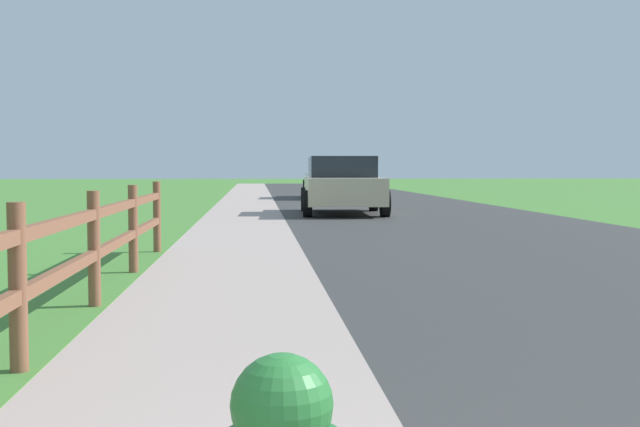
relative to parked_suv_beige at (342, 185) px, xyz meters
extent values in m
plane|color=#478135|center=(-1.61, 4.31, -0.76)|extent=(120.00, 120.00, 0.00)
cube|color=#383838|center=(1.89, 6.31, -0.76)|extent=(7.00, 66.00, 0.01)
cube|color=#AD9A91|center=(-4.61, 6.31, -0.76)|extent=(6.00, 66.00, 0.01)
cube|color=#478135|center=(-6.11, 6.31, -0.76)|extent=(5.00, 66.00, 0.00)
sphere|color=#287233|center=(-2.25, -19.31, -0.10)|extent=(0.25, 0.25, 0.25)
cube|color=#22612B|center=(-2.25, -19.31, -0.02)|extent=(0.04, 0.04, 0.04)
cylinder|color=brown|center=(-3.73, -16.32, -0.25)|extent=(0.11, 0.11, 1.03)
cylinder|color=brown|center=(-3.73, -14.02, -0.25)|extent=(0.11, 0.11, 1.03)
cylinder|color=brown|center=(-3.73, -11.73, -0.25)|extent=(0.11, 0.11, 1.03)
cylinder|color=brown|center=(-3.73, -9.43, -0.25)|extent=(0.11, 0.11, 1.03)
cube|color=brown|center=(-3.73, -15.17, -0.30)|extent=(0.07, 11.48, 0.09)
cube|color=brown|center=(-3.73, -15.17, 0.06)|extent=(0.07, 11.48, 0.09)
cube|color=#C6B793|center=(0.00, -0.06, -0.14)|extent=(2.10, 4.44, 0.68)
cube|color=#1E232B|center=(0.01, 0.18, 0.48)|extent=(1.78, 2.15, 0.55)
cylinder|color=black|center=(-0.91, 1.33, -0.43)|extent=(0.25, 0.68, 0.67)
cylinder|color=black|center=(1.02, 1.26, -0.43)|extent=(0.25, 0.68, 0.67)
cylinder|color=black|center=(-1.02, -1.37, -0.43)|extent=(0.25, 0.68, 0.67)
cylinder|color=black|center=(0.91, -1.45, -0.43)|extent=(0.25, 0.68, 0.67)
cube|color=white|center=(0.62, 10.83, -0.10)|extent=(2.00, 4.97, 0.72)
cube|color=#1E232B|center=(0.62, 10.92, 0.56)|extent=(1.67, 2.35, 0.59)
cylinder|color=black|center=(-0.20, 12.39, -0.40)|extent=(0.25, 0.72, 0.72)
cylinder|color=black|center=(1.58, 12.31, -0.40)|extent=(0.25, 0.72, 0.72)
cylinder|color=black|center=(-0.34, 9.36, -0.40)|extent=(0.25, 0.72, 0.72)
cylinder|color=black|center=(1.44, 9.28, -0.40)|extent=(0.25, 0.72, 0.72)
camera|label=1|loc=(-2.31, -21.24, 0.48)|focal=45.32mm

